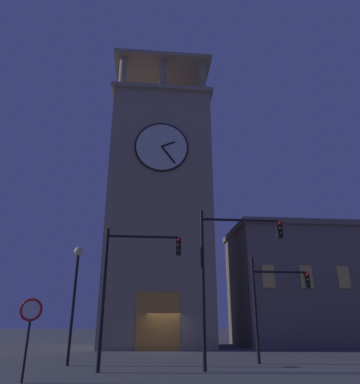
{
  "coord_description": "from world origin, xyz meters",
  "views": [
    {
      "loc": [
        1.36,
        26.76,
        1.86
      ],
      "look_at": [
        -1.54,
        -4.47,
        13.45
      ],
      "focal_mm": 33.14,
      "sensor_mm": 36.0,
      "label": 1
    }
  ],
  "objects": [
    {
      "name": "ground_plane",
      "position": [
        0.0,
        0.0,
        0.0
      ],
      "size": [
        200.0,
        200.0,
        0.0
      ],
      "primitive_type": "plane",
      "color": "#4C4C51"
    },
    {
      "name": "traffic_signal_near",
      "position": [
        -5.17,
        8.45,
        3.23
      ],
      "size": [
        3.07,
        0.41,
        5.08
      ],
      "color": "black",
      "rests_on": "ground_plane"
    },
    {
      "name": "traffic_signal_far",
      "position": [
        -2.24,
        11.05,
        4.49
      ],
      "size": [
        3.87,
        0.41,
        6.79
      ],
      "color": "black",
      "rests_on": "ground_plane"
    },
    {
      "name": "adjacent_wing_building",
      "position": [
        -17.68,
        -5.27,
        5.11
      ],
      "size": [
        22.29,
        8.5,
        10.19
      ],
      "color": "#75665B",
      "rests_on": "ground_plane"
    },
    {
      "name": "street_lamp",
      "position": [
        4.85,
        8.42,
        3.79
      ],
      "size": [
        0.44,
        0.44,
        5.49
      ],
      "color": "black",
      "rests_on": "ground_plane"
    },
    {
      "name": "traffic_signal_mid",
      "position": [
        2.11,
        10.94,
        3.91
      ],
      "size": [
        3.39,
        0.41,
        5.85
      ],
      "color": "black",
      "rests_on": "ground_plane"
    },
    {
      "name": "clocktower",
      "position": [
        0.42,
        -4.44,
        11.56
      ],
      "size": [
        9.36,
        8.61,
        28.97
      ],
      "color": "gray",
      "rests_on": "ground_plane"
    },
    {
      "name": "no_horn_sign",
      "position": [
        5.32,
        13.38,
        2.08
      ],
      "size": [
        0.78,
        0.14,
        2.67
      ],
      "color": "black",
      "rests_on": "ground_plane"
    }
  ]
}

